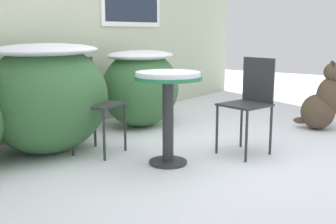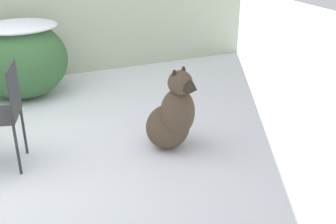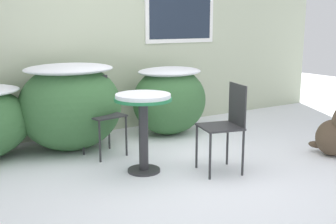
{
  "view_description": "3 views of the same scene",
  "coord_description": "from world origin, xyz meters",
  "px_view_note": "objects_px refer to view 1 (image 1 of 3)",
  "views": [
    {
      "loc": [
        -3.32,
        -1.63,
        1.16
      ],
      "look_at": [
        -0.41,
        0.42,
        0.46
      ],
      "focal_mm": 45.0,
      "sensor_mm": 36.0,
      "label": 1
    },
    {
      "loc": [
        0.31,
        -3.5,
        1.96
      ],
      "look_at": [
        1.71,
        -0.26,
        0.36
      ],
      "focal_mm": 45.0,
      "sensor_mm": 36.0,
      "label": 2
    },
    {
      "loc": [
        -2.4,
        -3.2,
        1.51
      ],
      "look_at": [
        0.0,
        0.6,
        0.55
      ],
      "focal_mm": 45.0,
      "sensor_mm": 36.0,
      "label": 3
    }
  ],
  "objects_px": {
    "patio_chair_far_side": "(250,100)",
    "patio_chair_near_table": "(92,100)",
    "patio_table": "(168,94)",
    "dog": "(323,103)"
  },
  "relations": [
    {
      "from": "patio_chair_far_side",
      "to": "patio_chair_near_table",
      "type": "bearing_deg",
      "value": -130.75
    },
    {
      "from": "patio_table",
      "to": "dog",
      "type": "relative_size",
      "value": 1.0
    },
    {
      "from": "patio_chair_near_table",
      "to": "patio_chair_far_side",
      "type": "height_order",
      "value": "same"
    },
    {
      "from": "patio_table",
      "to": "patio_chair_near_table",
      "type": "height_order",
      "value": "patio_chair_near_table"
    },
    {
      "from": "patio_table",
      "to": "patio_chair_far_side",
      "type": "height_order",
      "value": "patio_chair_far_side"
    },
    {
      "from": "patio_chair_far_side",
      "to": "patio_table",
      "type": "bearing_deg",
      "value": -106.37
    },
    {
      "from": "patio_table",
      "to": "patio_chair_near_table",
      "type": "xyz_separation_m",
      "value": [
        -0.13,
        0.79,
        -0.11
      ]
    },
    {
      "from": "patio_chair_near_table",
      "to": "patio_chair_far_side",
      "type": "bearing_deg",
      "value": -64.41
    },
    {
      "from": "patio_table",
      "to": "patio_chair_near_table",
      "type": "relative_size",
      "value": 0.9
    },
    {
      "from": "patio_chair_near_table",
      "to": "dog",
      "type": "relative_size",
      "value": 1.11
    }
  ]
}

